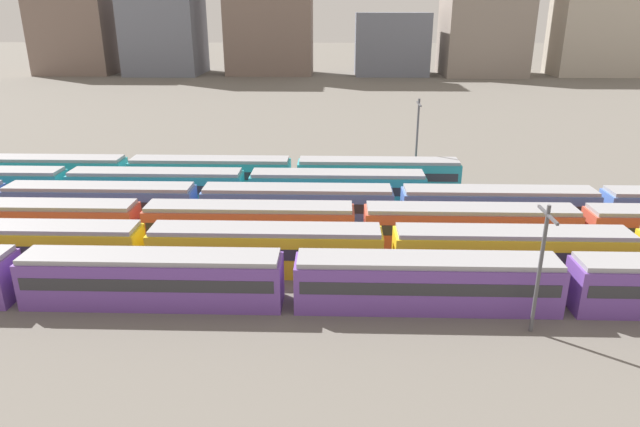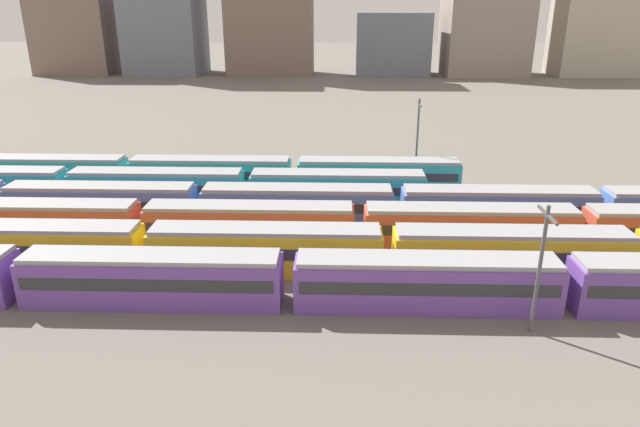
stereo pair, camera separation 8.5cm
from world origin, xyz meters
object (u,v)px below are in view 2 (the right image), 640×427
train_track_0 (288,280)px  train_track_2 (359,226)px  train_track_5 (211,174)px  train_track_3 (397,206)px  train_track_4 (157,187)px  train_track_1 (266,249)px  catenary_pole_0 (540,263)px  catenary_pole_1 (417,138)px

train_track_0 → train_track_2: (5.24, 10.40, 0.00)m
train_track_2 → train_track_5: size_ratio=2.02×
train_track_5 → train_track_0: bearing=-67.1°
train_track_3 → train_track_4: same height
train_track_2 → train_track_1: bearing=-145.0°
train_track_5 → catenary_pole_0: catenary_pole_0 is taller
train_track_1 → train_track_2: same height
train_track_0 → train_track_3: same height
train_track_3 → catenary_pole_0: size_ratio=13.09×
train_track_1 → train_track_5: size_ratio=1.68×
train_track_2 → train_track_5: 22.49m
train_track_1 → catenary_pole_0: (18.00, -8.15, 2.92)m
catenary_pole_0 → catenary_pole_1: bearing=96.0°
train_track_5 → catenary_pole_1: 23.91m
train_track_0 → train_track_3: bearing=60.0°
catenary_pole_0 → train_track_2: bearing=128.4°
train_track_3 → train_track_5: size_ratio=2.02×
train_track_0 → train_track_4: bearing=126.8°
train_track_1 → train_track_3: bearing=42.9°
train_track_3 → train_track_0: bearing=-120.0°
train_track_3 → catenary_pole_0: (6.80, -18.55, 2.92)m
train_track_3 → catenary_pole_0: 19.98m
train_track_2 → train_track_4: 23.23m
train_track_0 → catenary_pole_1: bearing=66.8°
train_track_0 → train_track_2: bearing=63.3°
train_track_0 → train_track_5: (-10.96, 26.00, -0.00)m
train_track_1 → train_track_3: (11.20, 10.40, 0.00)m
train_track_3 → catenary_pole_1: size_ratio=11.26×
train_track_3 → train_track_5: 22.52m
train_track_0 → train_track_5: size_ratio=1.34×
train_track_0 → train_track_3: size_ratio=0.66×
train_track_0 → catenary_pole_1: size_ratio=7.48×
train_track_0 → train_track_2: same height
train_track_2 → catenary_pole_1: (7.24, 18.66, 3.64)m
train_track_0 → train_track_1: 5.64m
train_track_5 → catenary_pole_1: (23.44, 3.06, 3.64)m
train_track_1 → train_track_3: size_ratio=0.83×
train_track_2 → train_track_5: bearing=136.1°
train_track_1 → catenary_pole_0: bearing=-24.4°
train_track_1 → catenary_pole_1: 28.24m
catenary_pole_1 → train_track_2: bearing=-111.2°
train_track_3 → train_track_4: size_ratio=2.02×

